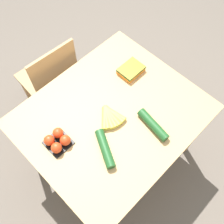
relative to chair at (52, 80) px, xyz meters
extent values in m
plane|color=#665B51|center=(0.01, -0.70, -0.49)|extent=(12.00, 12.00, 0.00)
cube|color=tan|center=(0.01, -0.70, 0.27)|extent=(1.14, 0.97, 0.03)
cylinder|color=tan|center=(0.52, -1.12, -0.12)|extent=(0.06, 0.06, 0.75)
cylinder|color=tan|center=(-0.50, -0.27, -0.12)|extent=(0.06, 0.06, 0.75)
cylinder|color=tan|center=(0.52, -0.27, -0.12)|extent=(0.06, 0.06, 0.75)
cube|color=tan|center=(0.00, 0.07, -0.03)|extent=(0.44, 0.42, 0.03)
cube|color=tan|center=(-0.01, -0.12, 0.21)|extent=(0.39, 0.04, 0.45)
cylinder|color=tan|center=(0.19, 0.23, -0.26)|extent=(0.04, 0.04, 0.45)
cylinder|color=tan|center=(-0.17, 0.24, -0.26)|extent=(0.04, 0.04, 0.45)
cylinder|color=tan|center=(0.17, -0.11, -0.26)|extent=(0.04, 0.04, 0.45)
cylinder|color=tan|center=(-0.19, -0.10, -0.26)|extent=(0.04, 0.04, 0.45)
sphere|color=brown|center=(0.01, -0.64, 0.30)|extent=(0.03, 0.03, 0.03)
cylinder|color=#DBCC47|center=(-0.05, -0.69, 0.30)|extent=(0.14, 0.13, 0.03)
cylinder|color=#DBCC47|center=(-0.04, -0.70, 0.30)|extent=(0.12, 0.15, 0.03)
cylinder|color=#DBCC47|center=(-0.03, -0.71, 0.30)|extent=(0.10, 0.16, 0.03)
cylinder|color=#DBCC47|center=(-0.02, -0.71, 0.30)|extent=(0.08, 0.16, 0.03)
cylinder|color=#DBCC47|center=(0.00, -0.72, 0.30)|extent=(0.06, 0.16, 0.03)
cylinder|color=#DBCC47|center=(0.01, -0.72, 0.30)|extent=(0.04, 0.16, 0.03)
cylinder|color=#DBCC47|center=(0.02, -0.72, 0.30)|extent=(0.06, 0.16, 0.03)
cube|color=black|center=(-0.36, -0.61, 0.29)|extent=(0.15, 0.15, 0.01)
sphere|color=red|center=(-0.39, -0.64, 0.33)|extent=(0.07, 0.07, 0.07)
sphere|color=red|center=(-0.33, -0.64, 0.33)|extent=(0.07, 0.07, 0.07)
sphere|color=red|center=(-0.39, -0.57, 0.33)|extent=(0.07, 0.07, 0.07)
sphere|color=red|center=(-0.33, -0.57, 0.33)|extent=(0.07, 0.07, 0.07)
cube|color=orange|center=(0.35, -0.55, 0.31)|extent=(0.17, 0.13, 0.04)
cube|color=#145123|center=(0.35, -0.55, 0.32)|extent=(0.17, 0.13, 0.02)
cylinder|color=#1E5123|center=(-0.19, -0.84, 0.31)|extent=(0.16, 0.24, 0.06)
cylinder|color=#1E5123|center=(0.13, -0.94, 0.31)|extent=(0.09, 0.25, 0.06)
camera|label=1|loc=(-0.56, -1.27, 1.78)|focal=42.00mm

